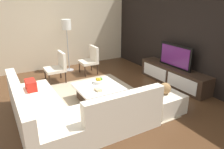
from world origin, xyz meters
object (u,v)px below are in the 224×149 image
(coffee_table, at_px, (98,93))
(accent_chair_near, at_px, (58,65))
(fruit_bowl, at_px, (99,81))
(book_stack, at_px, (98,90))
(media_console, at_px, (173,76))
(accent_chair_far, at_px, (91,58))
(television, at_px, (175,56))
(floor_lamp, at_px, (66,28))
(sectional_couch, at_px, (67,112))
(ottoman, at_px, (164,102))
(decorative_ball, at_px, (165,88))

(coffee_table, xyz_separation_m, accent_chair_near, (-1.70, -0.44, 0.29))
(fruit_bowl, distance_m, book_stack, 0.46)
(accent_chair_near, relative_size, book_stack, 4.76)
(media_console, xyz_separation_m, accent_chair_far, (-2.01, -1.61, 0.24))
(television, height_order, floor_lamp, floor_lamp)
(sectional_couch, xyz_separation_m, floor_lamp, (-3.14, 1.12, 1.11))
(accent_chair_near, bearing_deg, media_console, 55.59)
(book_stack, bearing_deg, ottoman, 51.91)
(floor_lamp, xyz_separation_m, ottoman, (3.63, 0.86, -1.20))
(decorative_ball, bearing_deg, fruit_bowl, -144.61)
(ottoman, bearing_deg, coffee_table, -137.46)
(coffee_table, distance_m, fruit_bowl, 0.31)
(media_console, height_order, television, television)
(media_console, distance_m, sectional_couch, 3.31)
(sectional_couch, relative_size, coffee_table, 2.47)
(floor_lamp, bearing_deg, accent_chair_far, 41.34)
(coffee_table, distance_m, ottoman, 1.51)
(television, height_order, accent_chair_far, television)
(media_console, xyz_separation_m, television, (0.00, 0.00, 0.57))
(ottoman, relative_size, fruit_bowl, 2.50)
(ottoman, bearing_deg, floor_lamp, -166.60)
(television, distance_m, ottoman, 1.74)
(accent_chair_far, bearing_deg, television, 36.64)
(ottoman, bearing_deg, accent_chair_near, -152.53)
(accent_chair_far, height_order, decorative_ball, accent_chair_far)
(sectional_couch, relative_size, book_stack, 13.50)
(sectional_couch, height_order, decorative_ball, sectional_couch)
(ottoman, bearing_deg, accent_chair_far, -173.71)
(sectional_couch, bearing_deg, accent_chair_far, 146.94)
(fruit_bowl, bearing_deg, floor_lamp, 178.75)
(television, height_order, decorative_ball, television)
(coffee_table, bearing_deg, television, 87.51)
(sectional_couch, distance_m, ottoman, 2.05)
(fruit_bowl, height_order, decorative_ball, decorative_ball)
(floor_lamp, bearing_deg, accent_chair_near, -36.24)
(accent_chair_near, bearing_deg, ottoman, 26.38)
(coffee_table, bearing_deg, ottoman, 42.54)
(ottoman, xyz_separation_m, accent_chair_far, (-3.02, -0.33, 0.29))
(ottoman, bearing_deg, sectional_couch, -103.64)
(media_console, bearing_deg, fruit_bowl, -97.24)
(media_console, distance_m, ottoman, 1.63)
(floor_lamp, bearing_deg, television, 39.32)
(fruit_bowl, bearing_deg, accent_chair_far, 161.46)
(floor_lamp, height_order, decorative_ball, floor_lamp)
(decorative_ball, bearing_deg, ottoman, 0.00)
(decorative_ball, bearing_deg, sectional_couch, -103.64)
(television, bearing_deg, accent_chair_near, -123.32)
(accent_chair_near, xyz_separation_m, accent_chair_far, (-0.21, 1.13, 0.00))
(decorative_ball, bearing_deg, television, 128.28)
(media_console, bearing_deg, book_stack, -87.12)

